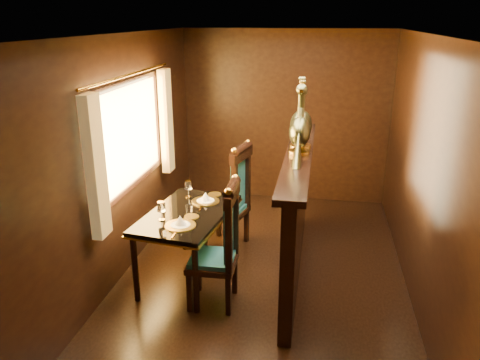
{
  "coord_description": "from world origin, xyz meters",
  "views": [
    {
      "loc": [
        0.53,
        -4.29,
        2.66
      ],
      "look_at": [
        -0.28,
        0.27,
        1.03
      ],
      "focal_mm": 35.0,
      "sensor_mm": 36.0,
      "label": 1
    }
  ],
  "objects_px": {
    "peacock_left": "(300,119)",
    "chair_left": "(224,242)",
    "peacock_right": "(302,112)",
    "dining_table": "(188,218)",
    "chair_right": "(235,194)"
  },
  "relations": [
    {
      "from": "peacock_right",
      "to": "peacock_left",
      "type": "bearing_deg",
      "value": -90.0
    },
    {
      "from": "dining_table",
      "to": "peacock_right",
      "type": "height_order",
      "value": "peacock_right"
    },
    {
      "from": "chair_left",
      "to": "peacock_right",
      "type": "height_order",
      "value": "peacock_right"
    },
    {
      "from": "dining_table",
      "to": "chair_right",
      "type": "xyz_separation_m",
      "value": [
        0.35,
        0.76,
        0.0
      ]
    },
    {
      "from": "chair_left",
      "to": "peacock_left",
      "type": "relative_size",
      "value": 1.8
    },
    {
      "from": "chair_right",
      "to": "peacock_left",
      "type": "xyz_separation_m",
      "value": [
        0.75,
        -0.5,
        1.03
      ]
    },
    {
      "from": "peacock_left",
      "to": "chair_left",
      "type": "bearing_deg",
      "value": -133.11
    },
    {
      "from": "chair_right",
      "to": "peacock_right",
      "type": "relative_size",
      "value": 1.74
    },
    {
      "from": "chair_left",
      "to": "peacock_right",
      "type": "relative_size",
      "value": 1.69
    },
    {
      "from": "chair_right",
      "to": "peacock_left",
      "type": "bearing_deg",
      "value": -20.51
    },
    {
      "from": "chair_right",
      "to": "peacock_right",
      "type": "distance_m",
      "value": 1.32
    },
    {
      "from": "peacock_right",
      "to": "chair_left",
      "type": "bearing_deg",
      "value": -125.37
    },
    {
      "from": "peacock_left",
      "to": "dining_table",
      "type": "bearing_deg",
      "value": -166.93
    },
    {
      "from": "chair_left",
      "to": "peacock_left",
      "type": "distance_m",
      "value": 1.4
    },
    {
      "from": "dining_table",
      "to": "chair_right",
      "type": "distance_m",
      "value": 0.83
    }
  ]
}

